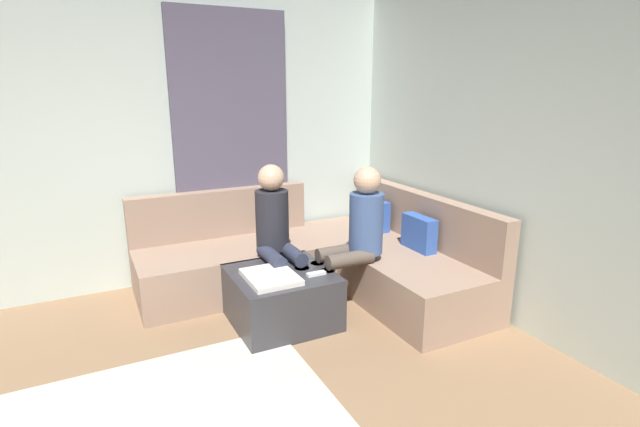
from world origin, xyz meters
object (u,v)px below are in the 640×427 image
object	(u,v)px
coffee_mug	(291,254)
game_remote	(316,274)
person_on_couch_side	(277,231)
person_on_couch_back	(356,233)
ottoman	(281,297)
sectional_couch	(322,259)

from	to	relation	value
coffee_mug	game_remote	size ratio (longest dim) A/B	0.63
game_remote	person_on_couch_side	size ratio (longest dim) A/B	0.12
game_remote	person_on_couch_side	distance (m)	0.55
person_on_couch_back	person_on_couch_side	bearing A→B (deg)	57.65
ottoman	sectional_couch	bearing A→B (deg)	127.47
person_on_couch_side	person_on_couch_back	bearing A→B (deg)	147.65
sectional_couch	person_on_couch_back	xyz separation A→B (m)	(0.50, 0.06, 0.38)
person_on_couch_back	person_on_couch_side	world-z (taller)	same
sectional_couch	coffee_mug	size ratio (longest dim) A/B	26.84
coffee_mug	person_on_couch_back	xyz separation A→B (m)	(0.26, 0.47, 0.19)
sectional_couch	person_on_couch_back	world-z (taller)	person_on_couch_back
ottoman	game_remote	distance (m)	0.36
coffee_mug	person_on_couch_side	size ratio (longest dim) A/B	0.08
person_on_couch_back	game_remote	bearing A→B (deg)	107.65
sectional_couch	person_on_couch_side	bearing A→B (deg)	-73.50
ottoman	game_remote	world-z (taller)	game_remote
game_remote	sectional_couch	bearing A→B (deg)	149.54
ottoman	person_on_couch_side	xyz separation A→B (m)	(-0.31, 0.09, 0.45)
person_on_couch_back	ottoman	bearing A→B (deg)	86.14
coffee_mug	person_on_couch_back	world-z (taller)	person_on_couch_back
sectional_couch	coffee_mug	world-z (taller)	sectional_couch
coffee_mug	person_on_couch_side	distance (m)	0.23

